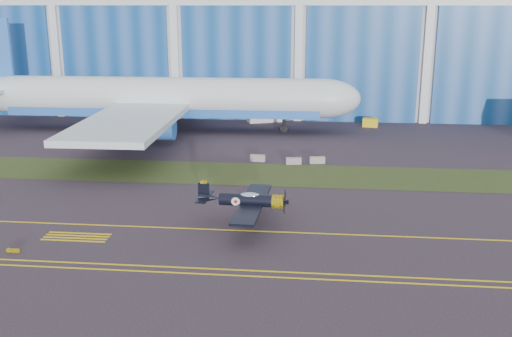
# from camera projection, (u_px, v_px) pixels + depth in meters

# --- Properties ---
(ground) EXTENTS (260.00, 260.00, 0.00)m
(ground) POSITION_uv_depth(u_px,v_px,m) (280.00, 214.00, 60.39)
(ground) COLOR #362B37
(ground) RESTS_ON ground
(grass_median) EXTENTS (260.00, 10.00, 0.02)m
(grass_median) POSITION_uv_depth(u_px,v_px,m) (287.00, 175.00, 73.79)
(grass_median) COLOR #475128
(grass_median) RESTS_ON ground
(hangar) EXTENTS (220.00, 45.70, 30.00)m
(hangar) POSITION_uv_depth(u_px,v_px,m) (303.00, 30.00, 125.13)
(hangar) COLOR silver
(hangar) RESTS_ON ground
(taxiway_centreline) EXTENTS (200.00, 0.20, 0.02)m
(taxiway_centreline) POSITION_uv_depth(u_px,v_px,m) (276.00, 232.00, 55.59)
(taxiway_centreline) COLOR yellow
(taxiway_centreline) RESTS_ON ground
(edge_line_near) EXTENTS (80.00, 0.20, 0.02)m
(edge_line_near) POSITION_uv_depth(u_px,v_px,m) (268.00, 277.00, 46.49)
(edge_line_near) COLOR yellow
(edge_line_near) RESTS_ON ground
(edge_line_far) EXTENTS (80.00, 0.20, 0.02)m
(edge_line_far) POSITION_uv_depth(u_px,v_px,m) (269.00, 271.00, 47.45)
(edge_line_far) COLOR yellow
(edge_line_far) RESTS_ON ground
(hold_short_ladder) EXTENTS (6.00, 2.40, 0.02)m
(hold_short_ladder) POSITION_uv_depth(u_px,v_px,m) (76.00, 237.00, 54.40)
(hold_short_ladder) COLOR yellow
(hold_short_ladder) RESTS_ON ground
(guard_board_left) EXTENTS (1.20, 0.15, 0.35)m
(guard_board_left) POSITION_uv_depth(u_px,v_px,m) (13.00, 250.00, 51.01)
(guard_board_left) COLOR yellow
(guard_board_left) RESTS_ON ground
(warbird) EXTENTS (10.26, 12.17, 3.48)m
(warbird) POSITION_uv_depth(u_px,v_px,m) (246.00, 200.00, 56.64)
(warbird) COLOR black
(warbird) RESTS_ON ground
(jetliner) EXTENTS (72.69, 62.03, 24.97)m
(jetliner) POSITION_uv_depth(u_px,v_px,m) (162.00, 54.00, 96.28)
(jetliner) COLOR silver
(jetliner) RESTS_ON ground
(shipping_container) EXTENTS (6.81, 4.56, 2.74)m
(shipping_container) POSITION_uv_depth(u_px,v_px,m) (266.00, 114.00, 106.33)
(shipping_container) COLOR #F5E1D0
(shipping_container) RESTS_ON ground
(tug) EXTENTS (2.76, 2.00, 1.47)m
(tug) POSITION_uv_depth(u_px,v_px,m) (370.00, 123.00, 102.06)
(tug) COLOR yellow
(tug) RESTS_ON ground
(barrier_a) EXTENTS (2.04, 0.74, 0.90)m
(barrier_a) POSITION_uv_depth(u_px,v_px,m) (258.00, 158.00, 80.03)
(barrier_a) COLOR gray
(barrier_a) RESTS_ON ground
(barrier_b) EXTENTS (2.07, 0.89, 0.90)m
(barrier_b) POSITION_uv_depth(u_px,v_px,m) (294.00, 161.00, 78.55)
(barrier_b) COLOR #9C8793
(barrier_b) RESTS_ON ground
(barrier_c) EXTENTS (2.07, 0.93, 0.90)m
(barrier_c) POSITION_uv_depth(u_px,v_px,m) (317.00, 160.00, 79.00)
(barrier_c) COLOR gray
(barrier_c) RESTS_ON ground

